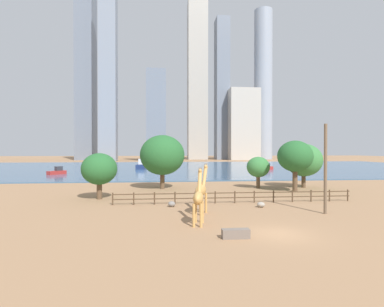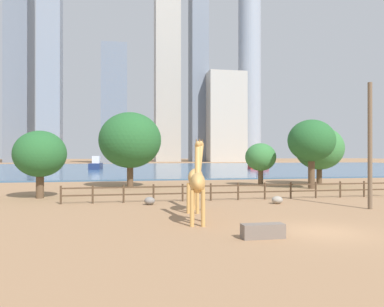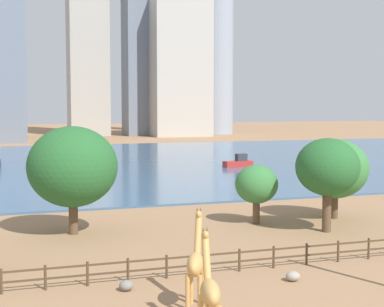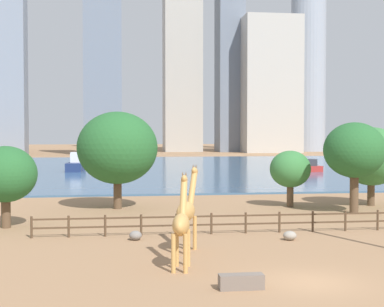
{
  "view_description": "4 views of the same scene",
  "coord_description": "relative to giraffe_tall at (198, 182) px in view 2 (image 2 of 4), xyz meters",
  "views": [
    {
      "loc": [
        -7.88,
        -19.62,
        5.73
      ],
      "look_at": [
        -2.66,
        32.64,
        5.12
      ],
      "focal_mm": 28.0,
      "sensor_mm": 36.0,
      "label": 1
    },
    {
      "loc": [
        -9.01,
        -15.34,
        3.49
      ],
      "look_at": [
        1.73,
        39.67,
        3.61
      ],
      "focal_mm": 35.0,
      "sensor_mm": 36.0,
      "label": 2
    },
    {
      "loc": [
        -12.96,
        -18.34,
        9.48
      ],
      "look_at": [
        3.22,
        30.56,
        5.21
      ],
      "focal_mm": 55.0,
      "sensor_mm": 36.0,
      "label": 3
    },
    {
      "loc": [
        -8.17,
        -23.45,
        6.28
      ],
      "look_at": [
        -0.4,
        34.62,
        4.13
      ],
      "focal_mm": 55.0,
      "sensor_mm": 36.0,
      "label": 4
    }
  ],
  "objects": [
    {
      "name": "skyline_tower_glass",
      "position": [
        -30.37,
        134.7,
        46.71
      ],
      "size": [
        8.59,
        8.06,
        97.55
      ],
      "primitive_type": "cube",
      "color": "gray",
      "rests_on": "ground"
    },
    {
      "name": "giraffe_companion",
      "position": [
        0.74,
        3.92,
        0.06
      ],
      "size": [
        1.75,
        2.91,
        4.52
      ],
      "rotation": [
        0.0,
        0.0,
        1.14
      ],
      "color": "tan",
      "rests_on": "ground"
    },
    {
      "name": "boulder_near_fence",
      "position": [
        7.05,
        6.22,
        -1.8
      ],
      "size": [
        0.78,
        0.72,
        0.54
      ],
      "primitive_type": "ellipsoid",
      "color": "gray",
      "rests_on": "ground"
    },
    {
      "name": "skyline_block_right",
      "position": [
        -5.87,
        134.28,
        21.61
      ],
      "size": [
        10.05,
        9.22,
        47.36
      ],
      "primitive_type": "cube",
      "color": "slate",
      "rests_on": "ground"
    },
    {
      "name": "skyline_block_central",
      "position": [
        44.78,
        149.93,
        18.67
      ],
      "size": [
        17.38,
        13.35,
        41.47
      ],
      "primitive_type": "cube",
      "color": "#B7B2A8",
      "rests_on": "ground"
    },
    {
      "name": "skyline_tower_short",
      "position": [
        33.72,
        158.0,
        40.83
      ],
      "size": [
        8.01,
        10.72,
        85.81
      ],
      "primitive_type": "cube",
      "color": "slate",
      "rests_on": "ground"
    },
    {
      "name": "tree_center_broad",
      "position": [
        15.33,
        16.5,
        2.78
      ],
      "size": [
        4.75,
        4.75,
        7.03
      ],
      "color": "brown",
      "rests_on": "ground"
    },
    {
      "name": "giraffe_tall",
      "position": [
        0.0,
        0.0,
        0.0
      ],
      "size": [
        1.17,
        3.0,
        4.38
      ],
      "rotation": [
        0.0,
        0.0,
        1.36
      ],
      "color": "tan",
      "rests_on": "ground"
    },
    {
      "name": "utility_pole",
      "position": [
        11.81,
        2.7,
        1.97
      ],
      "size": [
        0.28,
        0.28,
        8.09
      ],
      "primitive_type": "cylinder",
      "color": "brown",
      "rests_on": "ground"
    },
    {
      "name": "boat_barge",
      "position": [
        26.4,
        59.69,
        -1.21
      ],
      "size": [
        4.55,
        1.97,
        1.95
      ],
      "rotation": [
        0.0,
        0.0,
        3.23
      ],
      "color": "#B22D28",
      "rests_on": "harbor_water"
    },
    {
      "name": "tree_right_tall",
      "position": [
        -10.08,
        12.94,
        1.43
      ],
      "size": [
        4.1,
        4.1,
        5.37
      ],
      "color": "brown",
      "rests_on": "ground"
    },
    {
      "name": "tree_left_large",
      "position": [
        11.59,
        20.91,
        1.08
      ],
      "size": [
        3.42,
        3.42,
        4.73
      ],
      "color": "brown",
      "rests_on": "ground"
    },
    {
      "name": "tree_right_small",
      "position": [
        18.69,
        20.84,
        2.12
      ],
      "size": [
        5.52,
        5.52,
        6.69
      ],
      "color": "brown",
      "rests_on": "ground"
    },
    {
      "name": "skyline_block_wide",
      "position": [
        -46.77,
        156.27,
        45.88
      ],
      "size": [
        9.83,
        14.03,
        95.9
      ],
      "primitive_type": "cube",
      "color": "slate",
      "rests_on": "ground"
    },
    {
      "name": "tree_left_small",
      "position": [
        -2.76,
        21.63,
        2.91
      ],
      "size": [
        6.57,
        6.57,
        7.95
      ],
      "color": "brown",
      "rests_on": "ground"
    },
    {
      "name": "boat_sailboat",
      "position": [
        -8.95,
        66.61,
        -0.89
      ],
      "size": [
        2.78,
        6.73,
        2.9
      ],
      "rotation": [
        0.0,
        0.0,
        4.65
      ],
      "color": "navy",
      "rests_on": "harbor_water"
    },
    {
      "name": "skyline_tower_needle",
      "position": [
        18.92,
        161.38,
        46.5
      ],
      "size": [
        11.87,
        11.0,
        97.13
      ],
      "primitive_type": "cube",
      "color": "#ADA89E",
      "rests_on": "ground"
    },
    {
      "name": "enclosure_fence",
      "position": [
        5.07,
        8.84,
        -1.31
      ],
      "size": [
        26.12,
        0.14,
        1.3
      ],
      "color": "#4C3826",
      "rests_on": "ground"
    },
    {
      "name": "boulder_by_pole",
      "position": [
        -1.83,
        7.42,
        -1.8
      ],
      "size": [
        0.73,
        0.73,
        0.55
      ],
      "primitive_type": "ellipsoid",
      "color": "gray",
      "rests_on": "ground"
    },
    {
      "name": "feeding_trough",
      "position": [
        1.97,
        -3.81,
        -1.77
      ],
      "size": [
        1.8,
        0.6,
        0.6
      ],
      "primitive_type": "cube",
      "color": "#72665B",
      "rests_on": "ground"
    },
    {
      "name": "harbor_water",
      "position": [
        5.1,
        73.84,
        -1.97
      ],
      "size": [
        180.0,
        86.0,
        0.2
      ],
      "primitive_type": "cube",
      "color": "#3D6084",
      "rests_on": "ground"
    },
    {
      "name": "ground_plane",
      "position": [
        5.1,
        76.84,
        -2.07
      ],
      "size": [
        400.0,
        400.0,
        0.0
      ],
      "primitive_type": "plane",
      "color": "#9E7551"
    },
    {
      "name": "skyline_block_left",
      "position": [
        59.92,
        158.65,
        44.22
      ],
      "size": [
        11.24,
        11.24,
        92.58
      ],
      "primitive_type": "cylinder",
      "color": "#939EAD",
      "rests_on": "ground"
    }
  ]
}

